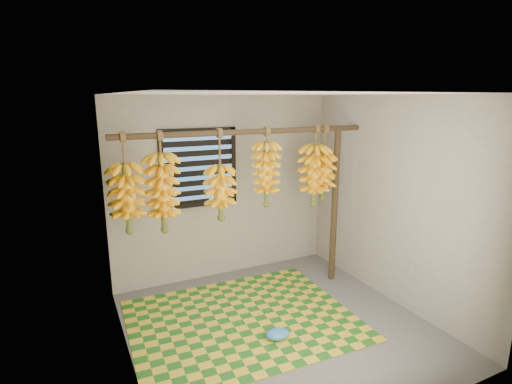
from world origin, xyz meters
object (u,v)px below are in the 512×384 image
support_post (335,207)px  banana_bunch_e (314,175)px  banana_bunch_b (163,193)px  banana_bunch_c (221,192)px  banana_bunch_a (127,198)px  banana_bunch_f (323,176)px  woven_mat (242,320)px  banana_bunch_d (266,174)px  plastic_bag (278,334)px

support_post → banana_bunch_e: bearing=180.0°
banana_bunch_b → banana_bunch_c: size_ratio=1.05×
banana_bunch_c → banana_bunch_e: 1.24m
banana_bunch_a → banana_bunch_e: same height
banana_bunch_c → banana_bunch_f: size_ratio=1.08×
banana_bunch_b → banana_bunch_a: bearing=-180.0°
woven_mat → banana_bunch_c: bearing=98.3°
banana_bunch_d → banana_bunch_e: 0.67m
plastic_bag → support_post: bearing=34.3°
plastic_bag → banana_bunch_f: size_ratio=0.27×
banana_bunch_b → woven_mat: bearing=-31.4°
woven_mat → banana_bunch_c: banana_bunch_c is taller
banana_bunch_c → banana_bunch_f: 1.36m
woven_mat → support_post: bearing=15.8°
banana_bunch_d → plastic_bag: bearing=-110.2°
banana_bunch_c → banana_bunch_e: bearing=0.0°
woven_mat → banana_bunch_d: bearing=40.1°
banana_bunch_b → banana_bunch_f: (2.00, 0.00, 0.01)m
banana_bunch_b → banana_bunch_c: (0.63, -0.00, -0.06)m
banana_bunch_b → banana_bunch_c: same height
plastic_bag → banana_bunch_e: banana_bunch_e is taller
banana_bunch_c → banana_bunch_d: (0.57, 0.00, 0.16)m
plastic_bag → banana_bunch_a: banana_bunch_a is taller
banana_bunch_c → banana_bunch_a: bearing=180.0°
banana_bunch_d → banana_bunch_f: bearing=0.0°
banana_bunch_f → banana_bunch_b: bearing=180.0°
support_post → banana_bunch_f: size_ratio=2.15×
woven_mat → banana_bunch_f: bearing=18.1°
banana_bunch_e → woven_mat: bearing=-160.0°
banana_bunch_f → banana_bunch_c: bearing=-180.0°
banana_bunch_b → banana_bunch_d: bearing=-0.0°
banana_bunch_d → woven_mat: bearing=-139.9°
banana_bunch_d → banana_bunch_c: bearing=180.0°
banana_bunch_b → banana_bunch_d: same height
plastic_bag → banana_bunch_f: bearing=38.7°
banana_bunch_b → banana_bunch_c: 0.64m
banana_bunch_c → support_post: bearing=0.0°
banana_bunch_e → banana_bunch_a: bearing=180.0°
woven_mat → plastic_bag: plastic_bag is taller
woven_mat → banana_bunch_d: banana_bunch_d is taller
support_post → banana_bunch_b: banana_bunch_b is taller
banana_bunch_f → banana_bunch_a: bearing=-180.0°
banana_bunch_b → banana_bunch_f: size_ratio=1.14×
banana_bunch_a → banana_bunch_d: 1.56m
support_post → woven_mat: size_ratio=0.85×
banana_bunch_a → banana_bunch_f: bearing=0.0°
banana_bunch_b → banana_bunch_f: 2.00m
banana_bunch_a → banana_bunch_c: bearing=0.0°
support_post → plastic_bag: bearing=-145.7°
banana_bunch_b → banana_bunch_e: (1.87, -0.00, 0.03)m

